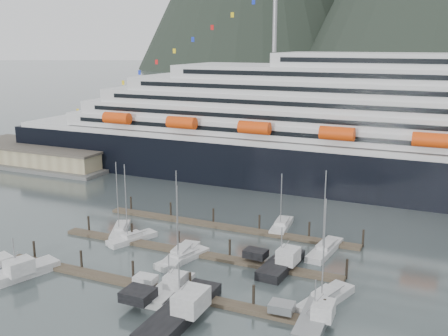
% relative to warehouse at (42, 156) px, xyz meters
% --- Properties ---
extents(ground, '(1600.00, 1600.00, 0.00)m').
position_rel_warehouse_xyz_m(ground, '(72.00, -42.00, -2.25)').
color(ground, '#4B5759').
rests_on(ground, ground).
extents(warehouse, '(46.00, 20.00, 5.80)m').
position_rel_warehouse_xyz_m(warehouse, '(0.00, 0.00, 0.00)').
color(warehouse, '#595956').
rests_on(warehouse, ground).
extents(dock_near, '(48.18, 2.28, 3.20)m').
position_rel_warehouse_xyz_m(dock_near, '(67.07, -51.95, -1.94)').
color(dock_near, '#4E3F32').
rests_on(dock_near, ground).
extents(dock_mid, '(48.18, 2.28, 3.20)m').
position_rel_warehouse_xyz_m(dock_mid, '(67.07, -38.95, -1.94)').
color(dock_mid, '#4E3F32').
rests_on(dock_mid, ground).
extents(dock_far, '(48.18, 2.28, 3.20)m').
position_rel_warehouse_xyz_m(dock_far, '(67.07, -25.95, -1.94)').
color(dock_far, '#4E3F32').
rests_on(dock_far, ground).
extents(sailboat_a, '(5.62, 9.05, 13.82)m').
position_rel_warehouse_xyz_m(sailboat_a, '(55.25, -38.30, -1.82)').
color(sailboat_a, '#B4B4B4').
rests_on(sailboat_a, ground).
extents(sailboat_b, '(6.08, 9.14, 13.33)m').
position_rel_warehouse_xyz_m(sailboat_b, '(51.10, -35.88, -1.84)').
color(sailboat_b, '#B4B4B4').
rests_on(sailboat_b, ground).
extents(sailboat_c, '(3.69, 10.09, 12.29)m').
position_rel_warehouse_xyz_m(sailboat_c, '(66.06, -40.91, -1.83)').
color(sailboat_c, '#B4B4B4').
rests_on(sailboat_c, ground).
extents(sailboat_d, '(4.95, 10.14, 14.79)m').
position_rel_warehouse_xyz_m(sailboat_d, '(66.92, -41.98, -1.83)').
color(sailboat_d, '#B4B4B4').
rests_on(sailboat_d, ground).
extents(sailboat_f, '(3.59, 9.28, 10.82)m').
position_rel_warehouse_xyz_m(sailboat_f, '(76.16, -22.01, -1.84)').
color(sailboat_f, '#B4B4B4').
rests_on(sailboat_f, ground).
extents(sailboat_g, '(3.71, 10.84, 14.13)m').
position_rel_warehouse_xyz_m(sailboat_g, '(85.93, -29.80, -1.82)').
color(sailboat_g, '#B4B4B4').
rests_on(sailboat_g, ground).
extents(sailboat_h, '(5.80, 10.49, 14.66)m').
position_rel_warehouse_xyz_m(sailboat_h, '(90.00, -46.05, -1.80)').
color(sailboat_h, '#B4B4B4').
rests_on(sailboat_h, ground).
extents(trawler_a, '(9.74, 12.49, 6.60)m').
position_rel_warehouse_xyz_m(trawler_a, '(48.26, -56.96, -1.39)').
color(trawler_a, '#B4B4B4').
rests_on(trawler_a, ground).
extents(trawler_b, '(7.35, 9.64, 6.14)m').
position_rel_warehouse_xyz_m(trawler_b, '(70.40, -52.09, -1.43)').
color(trawler_b, '#B4B4B4').
rests_on(trawler_b, ground).
extents(trawler_c, '(10.95, 15.60, 8.00)m').
position_rel_warehouse_xyz_m(trawler_c, '(74.64, -57.00, -1.26)').
color(trawler_c, black).
rests_on(trawler_c, ground).
extents(trawler_d, '(7.84, 10.59, 6.18)m').
position_rel_warehouse_xyz_m(trawler_d, '(89.88, -51.68, -1.42)').
color(trawler_d, '#919496').
rests_on(trawler_d, ground).
extents(trawler_e, '(8.46, 11.10, 7.07)m').
position_rel_warehouse_xyz_m(trawler_e, '(81.38, -38.46, -1.34)').
color(trawler_e, black).
rests_on(trawler_e, ground).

